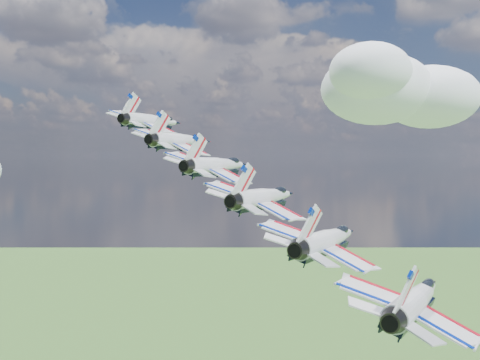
% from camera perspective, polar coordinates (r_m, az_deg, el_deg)
% --- Properties ---
extents(cloud_far, '(66.41, 52.18, 26.09)m').
position_cam_1_polar(cloud_far, '(261.77, 14.85, 8.89)').
color(cloud_far, white).
extents(jet_0, '(15.49, 18.33, 7.96)m').
position_cam_1_polar(jet_0, '(94.95, -8.25, 5.56)').
color(jet_0, white).
extents(jet_1, '(15.49, 18.33, 7.96)m').
position_cam_1_polar(jet_1, '(84.64, -5.53, 3.74)').
color(jet_1, white).
extents(jet_2, '(15.49, 18.33, 7.96)m').
position_cam_1_polar(jet_2, '(74.69, -2.08, 1.41)').
color(jet_2, white).
extents(jet_3, '(15.49, 18.33, 7.96)m').
position_cam_1_polar(jet_3, '(65.24, 2.38, -1.62)').
color(jet_3, white).
extents(jet_4, '(15.49, 18.33, 7.96)m').
position_cam_1_polar(jet_4, '(56.57, 8.31, -5.60)').
color(jet_4, white).
extents(jet_5, '(15.49, 18.33, 7.96)m').
position_cam_1_polar(jet_5, '(49.08, 16.34, -10.81)').
color(jet_5, white).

